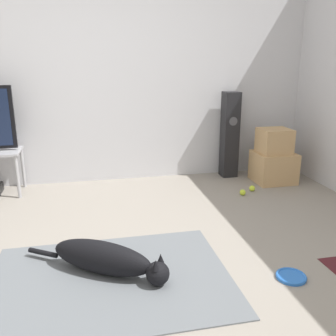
{
  "coord_description": "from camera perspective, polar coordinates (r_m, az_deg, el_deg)",
  "views": [
    {
      "loc": [
        -0.15,
        -2.46,
        1.46
      ],
      "look_at": [
        0.58,
        0.91,
        0.45
      ],
      "focal_mm": 40.0,
      "sensor_mm": 36.0,
      "label": 1
    }
  ],
  "objects": [
    {
      "name": "tennis_ball_near_speaker",
      "position": [
        4.25,
        11.31,
        -3.67
      ],
      "size": [
        0.07,
        0.07,
        0.07
      ],
      "color": "#C6E033",
      "rests_on": "ground_plane"
    },
    {
      "name": "dog",
      "position": [
        2.71,
        -9.32,
        -13.5
      ],
      "size": [
        0.97,
        0.67,
        0.24
      ],
      "color": "black",
      "rests_on": "area_rug"
    },
    {
      "name": "frisbee",
      "position": [
        2.83,
        18.25,
        -15.42
      ],
      "size": [
        0.21,
        0.21,
        0.03
      ],
      "color": "blue",
      "rests_on": "ground_plane"
    },
    {
      "name": "cardboard_box_lower",
      "position": [
        4.76,
        15.76,
        0.13
      ],
      "size": [
        0.47,
        0.43,
        0.37
      ],
      "color": "tan",
      "rests_on": "ground_plane"
    },
    {
      "name": "ground_plane",
      "position": [
        2.87,
        -7.72,
        -14.49
      ],
      "size": [
        12.0,
        12.0,
        0.0
      ],
      "primitive_type": "plane",
      "color": "gray"
    },
    {
      "name": "area_rug",
      "position": [
        2.71,
        -8.65,
        -16.46
      ],
      "size": [
        1.63,
        1.2,
        0.01
      ],
      "color": "slate",
      "rests_on": "ground_plane"
    },
    {
      "name": "cardboard_box_upper",
      "position": [
        4.67,
        15.91,
        3.99
      ],
      "size": [
        0.36,
        0.33,
        0.29
      ],
      "color": "tan",
      "rests_on": "cardboard_box_lower"
    },
    {
      "name": "tennis_ball_by_boxes",
      "position": [
        4.4,
        12.69,
        -3.04
      ],
      "size": [
        0.07,
        0.07,
        0.07
      ],
      "color": "#C6E033",
      "rests_on": "ground_plane"
    },
    {
      "name": "floor_speaker",
      "position": [
        4.8,
        9.39,
        5.0
      ],
      "size": [
        0.19,
        0.2,
        1.07
      ],
      "color": "black",
      "rests_on": "ground_plane"
    },
    {
      "name": "wall_back",
      "position": [
        4.57,
        -10.6,
        13.72
      ],
      "size": [
        8.0,
        0.06,
        2.55
      ],
      "color": "silver",
      "rests_on": "ground_plane"
    }
  ]
}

